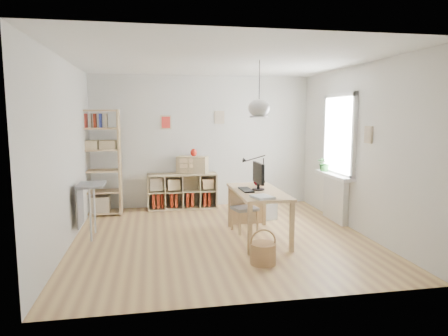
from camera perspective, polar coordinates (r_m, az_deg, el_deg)
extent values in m
plane|color=tan|center=(6.35, -0.42, -9.82)|extent=(4.50, 4.50, 0.00)
plane|color=white|center=(8.30, -3.07, 3.79)|extent=(4.50, 0.00, 4.50)
plane|color=white|center=(3.90, 5.19, -0.53)|extent=(4.50, 0.00, 4.50)
plane|color=white|center=(6.12, -21.69, 1.91)|extent=(0.00, 4.50, 4.50)
plane|color=white|center=(6.83, 18.53, 2.59)|extent=(0.00, 4.50, 4.50)
plane|color=white|center=(6.11, -0.44, 15.13)|extent=(4.50, 4.50, 0.00)
cylinder|color=black|center=(6.05, 5.07, 11.94)|extent=(0.01, 0.01, 0.68)
ellipsoid|color=silver|center=(6.03, 5.03, 8.52)|extent=(0.32, 0.32, 0.27)
cube|color=white|center=(7.34, 16.25, 4.56)|extent=(0.03, 1.00, 1.30)
cube|color=white|center=(6.85, 18.07, 4.30)|extent=(0.06, 0.08, 1.46)
cube|color=white|center=(7.82, 14.33, 4.80)|extent=(0.06, 0.08, 1.46)
cube|color=white|center=(7.33, 16.27, 9.96)|extent=(0.06, 1.16, 0.08)
cube|color=white|center=(7.40, 15.88, -0.78)|extent=(0.06, 1.16, 0.08)
cube|color=silver|center=(7.47, 15.61, -4.28)|extent=(0.10, 0.80, 0.80)
cube|color=white|center=(7.37, 15.38, -1.02)|extent=(0.22, 1.20, 0.06)
cube|color=tan|center=(6.14, 4.89, -3.41)|extent=(0.70, 1.50, 0.04)
cube|color=tan|center=(5.50, 3.70, -8.73)|extent=(0.06, 0.06, 0.71)
cube|color=tan|center=(6.82, 0.87, -5.49)|extent=(0.06, 0.06, 0.71)
cube|color=tan|center=(5.67, 9.67, -8.33)|extent=(0.06, 0.06, 0.71)
cube|color=tan|center=(6.96, 5.75, -5.27)|extent=(0.06, 0.06, 0.71)
cube|color=beige|center=(8.25, -5.94, -5.66)|extent=(1.40, 0.38, 0.03)
cube|color=beige|center=(8.12, -6.00, -0.91)|extent=(1.40, 0.38, 0.03)
cube|color=beige|center=(8.16, -10.78, -3.42)|extent=(0.03, 0.38, 0.72)
cube|color=beige|center=(8.25, -1.22, -3.16)|extent=(0.03, 0.38, 0.72)
cube|color=beige|center=(8.35, -6.06, -3.07)|extent=(1.40, 0.02, 0.72)
cube|color=maroon|center=(8.21, -10.02, -4.55)|extent=(0.06, 0.26, 0.30)
cube|color=maroon|center=(8.21, -9.39, -4.53)|extent=(0.05, 0.26, 0.30)
cube|color=maroon|center=(8.21, -8.83, -4.52)|extent=(0.05, 0.26, 0.30)
cube|color=maroon|center=(8.22, -7.50, -4.48)|extent=(0.05, 0.26, 0.30)
cube|color=maroon|center=(8.22, -6.87, -4.46)|extent=(0.05, 0.26, 0.30)
cube|color=maroon|center=(8.24, -5.27, -4.42)|extent=(0.06, 0.26, 0.30)
cube|color=maroon|center=(8.24, -4.64, -4.40)|extent=(0.06, 0.26, 0.30)
cube|color=maroon|center=(8.27, -2.85, -4.34)|extent=(0.06, 0.26, 0.30)
cube|color=maroon|center=(8.28, -2.23, -4.32)|extent=(0.05, 0.26, 0.30)
cube|color=tan|center=(7.94, -20.15, 0.62)|extent=(0.04, 0.38, 2.00)
cube|color=tan|center=(7.85, -14.68, 0.76)|extent=(0.04, 0.38, 2.00)
cube|color=tan|center=(8.05, -17.16, -6.04)|extent=(0.76, 0.38, 0.03)
cube|color=tan|center=(7.97, -17.27, -3.24)|extent=(0.76, 0.38, 0.03)
cube|color=tan|center=(7.90, -17.39, -0.39)|extent=(0.76, 0.38, 0.03)
cube|color=tan|center=(7.86, -17.50, 2.50)|extent=(0.76, 0.38, 0.03)
cube|color=tan|center=(7.84, -17.62, 5.42)|extent=(0.76, 0.38, 0.03)
cube|color=tan|center=(7.83, -17.71, 7.83)|extent=(0.76, 0.38, 0.03)
cube|color=#2B389E|center=(7.88, -19.69, 6.39)|extent=(0.04, 0.18, 0.26)
cube|color=maroon|center=(7.86, -19.11, 6.42)|extent=(0.04, 0.18, 0.26)
cube|color=#C0AF93|center=(7.85, -18.53, 6.44)|extent=(0.04, 0.18, 0.26)
cube|color=maroon|center=(7.84, -17.95, 6.46)|extent=(0.04, 0.18, 0.26)
cube|color=#2B389E|center=(7.83, -17.22, 6.49)|extent=(0.04, 0.18, 0.26)
cube|color=#C0AF93|center=(7.82, -16.49, 6.52)|extent=(0.04, 0.18, 0.26)
cube|color=gray|center=(6.48, -18.43, -2.30)|extent=(0.40, 0.55, 0.04)
cylinder|color=silver|center=(6.35, -18.55, -6.37)|extent=(0.03, 0.03, 0.82)
cylinder|color=silver|center=(6.77, -18.02, -5.49)|extent=(0.03, 0.03, 0.82)
cube|color=gray|center=(6.57, -19.87, -5.16)|extent=(0.02, 0.50, 0.62)
cube|color=gray|center=(6.54, 2.94, -5.76)|extent=(0.44, 0.44, 0.05)
cube|color=tan|center=(6.39, 2.27, -7.99)|extent=(0.04, 0.04, 0.36)
cube|color=tan|center=(6.67, 1.12, -7.34)|extent=(0.04, 0.04, 0.36)
cube|color=tan|center=(6.53, 4.77, -7.69)|extent=(0.04, 0.04, 0.36)
cube|color=tan|center=(6.80, 3.53, -7.06)|extent=(0.04, 0.04, 0.36)
cube|color=tan|center=(6.65, 2.33, -3.86)|extent=(0.36, 0.11, 0.33)
cylinder|color=#AA7F4C|center=(5.25, 5.60, -12.06)|extent=(0.33, 0.33, 0.27)
torus|color=#AA7F4C|center=(5.20, 5.63, -10.44)|extent=(0.34, 0.04, 0.33)
cube|color=silver|center=(7.42, 4.86, -7.19)|extent=(0.68, 0.56, 0.02)
cube|color=silver|center=(7.24, 2.94, -6.38)|extent=(0.13, 0.40, 0.31)
cube|color=silver|center=(7.53, 6.73, -5.87)|extent=(0.13, 0.40, 0.31)
cube|color=silver|center=(7.22, 5.68, -6.44)|extent=(0.57, 0.19, 0.31)
cube|color=silver|center=(7.54, 4.10, -5.82)|extent=(0.57, 0.19, 0.31)
cube|color=silver|center=(7.63, 3.46, -3.47)|extent=(0.62, 0.35, 0.38)
sphere|color=yellow|center=(7.24, 4.17, -5.81)|extent=(0.13, 0.13, 0.13)
sphere|color=blue|center=(7.46, 5.34, -5.42)|extent=(0.13, 0.13, 0.13)
sphere|color=#D5561A|center=(7.34, 4.82, -5.64)|extent=(0.13, 0.13, 0.13)
sphere|color=#2F823A|center=(7.38, 6.29, -5.57)|extent=(0.13, 0.13, 0.13)
cylinder|color=black|center=(6.19, 4.91, -3.05)|extent=(0.19, 0.19, 0.02)
cylinder|color=black|center=(6.18, 4.92, -2.57)|extent=(0.04, 0.04, 0.09)
cube|color=black|center=(6.15, 4.94, -0.71)|extent=(0.06, 0.48, 0.32)
cube|color=black|center=(6.13, 3.18, -3.13)|extent=(0.17, 0.42, 0.02)
cylinder|color=black|center=(6.84, 5.62, -1.94)|extent=(0.06, 0.06, 0.04)
cylinder|color=black|center=(6.81, 5.64, -0.27)|extent=(0.02, 0.02, 0.40)
cone|color=black|center=(6.62, 3.02, 1.11)|extent=(0.10, 0.07, 0.09)
sphere|color=#4B0A10|center=(6.52, 4.88, -1.91)|extent=(0.15, 0.15, 0.15)
cube|color=white|center=(5.59, 5.49, -4.13)|extent=(0.32, 0.36, 0.03)
cube|color=beige|center=(8.11, -4.53, 0.44)|extent=(0.67, 0.48, 0.35)
ellipsoid|color=#9D170D|center=(8.09, -4.36, 2.21)|extent=(0.13, 0.13, 0.16)
imported|color=#215720|center=(7.65, 14.17, 0.72)|extent=(0.35, 0.33, 0.31)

